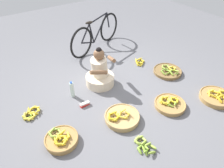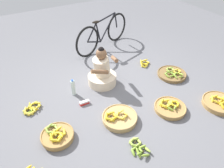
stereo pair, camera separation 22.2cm
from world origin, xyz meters
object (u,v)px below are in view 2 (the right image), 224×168
(banana_basket_front_left, at_px, (119,118))
(water_bottle, at_px, (73,87))
(vendor_woman_front, at_px, (102,73))
(loose_bananas_front_center, at_px, (138,147))
(banana_basket_back_left, at_px, (170,107))
(loose_bananas_mid_right, at_px, (145,63))
(bicycle_leaning, at_px, (103,34))
(loose_bananas_front_right, at_px, (32,109))
(banana_basket_near_vendor, at_px, (172,74))
(packet_carton_stack, at_px, (84,103))
(banana_basket_back_right, at_px, (219,103))
(banana_basket_mid_left, at_px, (57,136))

(banana_basket_front_left, xyz_separation_m, water_bottle, (-0.38, 0.91, 0.09))
(vendor_woman_front, distance_m, loose_bananas_front_center, 1.53)
(vendor_woman_front, distance_m, banana_basket_back_left, 1.32)
(loose_bananas_mid_right, bearing_deg, vendor_woman_front, -172.95)
(water_bottle, bearing_deg, bicycle_leaning, 45.27)
(banana_basket_back_left, xyz_separation_m, banana_basket_front_left, (-0.82, 0.21, 0.00))
(loose_bananas_front_center, bearing_deg, water_bottle, 102.40)
(banana_basket_front_left, distance_m, loose_bananas_front_right, 1.42)
(loose_bananas_mid_right, bearing_deg, water_bottle, -174.54)
(banana_basket_near_vendor, xyz_separation_m, water_bottle, (-1.87, 0.43, 0.11))
(loose_bananas_front_center, relative_size, packet_carton_stack, 2.14)
(bicycle_leaning, height_order, packet_carton_stack, bicycle_leaning)
(packet_carton_stack, bearing_deg, banana_basket_back_right, -30.38)
(bicycle_leaning, xyz_separation_m, water_bottle, (-1.24, -1.26, -0.21))
(banana_basket_back_left, distance_m, water_bottle, 1.64)
(loose_bananas_front_center, xyz_separation_m, loose_bananas_mid_right, (1.32, 1.63, -0.00))
(bicycle_leaning, relative_size, loose_bananas_front_right, 4.93)
(vendor_woman_front, relative_size, banana_basket_near_vendor, 1.36)
(banana_basket_mid_left, relative_size, banana_basket_front_left, 0.86)
(loose_bananas_mid_right, xyz_separation_m, water_bottle, (-1.65, -0.16, 0.12))
(bicycle_leaning, distance_m, banana_basket_back_right, 2.81)
(water_bottle, xyz_separation_m, packet_carton_stack, (0.06, -0.33, -0.12))
(loose_bananas_front_right, distance_m, water_bottle, 0.75)
(bicycle_leaning, xyz_separation_m, packet_carton_stack, (-1.19, -1.58, -0.33))
(vendor_woman_front, distance_m, loose_bananas_mid_right, 1.10)
(banana_basket_mid_left, height_order, water_bottle, water_bottle)
(banana_basket_near_vendor, relative_size, packet_carton_stack, 3.37)
(vendor_woman_front, relative_size, bicycle_leaning, 0.47)
(banana_basket_front_left, bearing_deg, loose_bananas_mid_right, 40.13)
(loose_bananas_front_right, bearing_deg, loose_bananas_front_center, -53.65)
(banana_basket_near_vendor, distance_m, loose_bananas_front_center, 1.87)
(banana_basket_mid_left, height_order, banana_basket_back_right, same)
(banana_basket_front_left, xyz_separation_m, packet_carton_stack, (-0.32, 0.59, -0.02))
(bicycle_leaning, xyz_separation_m, banana_basket_mid_left, (-1.79, -2.03, -0.30))
(banana_basket_back_right, relative_size, loose_bananas_front_right, 1.67)
(banana_basket_back_left, relative_size, loose_bananas_front_right, 1.55)
(banana_basket_front_left, height_order, loose_bananas_front_right, banana_basket_front_left)
(packet_carton_stack, bearing_deg, banana_basket_front_left, -61.50)
(banana_basket_back_left, distance_m, banana_basket_back_right, 0.84)
(vendor_woman_front, xyz_separation_m, banana_basket_back_right, (1.39, -1.47, -0.19))
(banana_basket_near_vendor, xyz_separation_m, packet_carton_stack, (-1.82, 0.10, -0.01))
(loose_bananas_mid_right, height_order, water_bottle, water_bottle)
(loose_bananas_mid_right, bearing_deg, banana_basket_near_vendor, -68.91)
(banana_basket_back_right, bearing_deg, loose_bananas_front_center, -179.02)
(banana_basket_back_left, relative_size, water_bottle, 1.64)
(banana_basket_mid_left, height_order, loose_bananas_mid_right, banana_basket_mid_left)
(bicycle_leaning, bearing_deg, vendor_woman_front, -118.48)
(banana_basket_near_vendor, height_order, packet_carton_stack, banana_basket_near_vendor)
(banana_basket_mid_left, bearing_deg, banana_basket_back_right, -14.92)
(loose_bananas_mid_right, bearing_deg, bicycle_leaning, 110.14)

